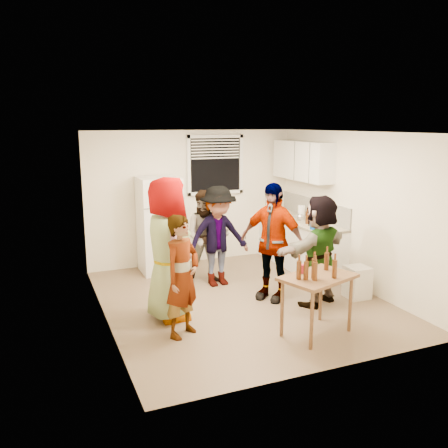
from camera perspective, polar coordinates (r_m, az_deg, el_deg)
name	(u,v)px	position (r m, az deg, el deg)	size (l,w,h in m)	color
room	(241,300)	(7.27, 2.08, -9.12)	(4.00, 4.50, 2.50)	white
window	(215,165)	(9.03, -1.05, 7.13)	(1.12, 0.10, 1.06)	white
refrigerator	(160,225)	(8.50, -7.76, -0.11)	(0.70, 0.70, 1.70)	white
counter_lower	(299,244)	(8.88, 9.05, -2.42)	(0.60, 2.20, 0.86)	white
countertop	(300,220)	(8.78, 9.15, 0.43)	(0.64, 2.22, 0.04)	#BEB396
backsplash	(314,209)	(8.89, 10.76, 1.83)	(0.03, 2.20, 0.36)	beige
upper_cabinets	(303,161)	(8.86, 9.43, 7.53)	(0.34, 1.60, 0.70)	white
kettle	(300,220)	(8.68, 9.15, 0.43)	(0.21, 0.18, 0.18)	silver
paper_towel	(301,220)	(8.71, 9.26, 0.47)	(0.12, 0.12, 0.27)	white
wine_bottle	(279,211)	(9.57, 6.58, 1.59)	(0.08, 0.08, 0.30)	black
beer_bottle_counter	(307,224)	(8.40, 9.94, 0.02)	(0.06, 0.06, 0.22)	#47230C
blue_cup	(313,229)	(7.98, 10.60, -0.64)	(0.09, 0.09, 0.12)	#094EBD
picture_frame	(301,211)	(9.15, 9.27, 1.53)	(0.02, 0.19, 0.16)	gold
trash_bin	(357,282)	(7.57, 15.73, -6.71)	(0.33, 0.33, 0.49)	silver
serving_table	(315,333)	(6.30, 10.94, -12.80)	(0.91, 0.61, 0.77)	brown
beer_bottle_table	(314,278)	(5.92, 10.74, -6.44)	(0.06, 0.06, 0.25)	#47230C
red_cup	(301,273)	(6.09, 9.20, -5.84)	(0.08, 0.08, 0.11)	#B11A34
guest_grey	(169,317)	(6.72, -6.58, -11.05)	(0.95, 1.94, 0.62)	gray
guest_stripe	(183,334)	(6.19, -4.91, -13.09)	(0.56, 1.54, 0.37)	#141933
guest_back_left	(207,281)	(8.09, -2.02, -6.88)	(0.76, 1.55, 0.59)	brown
guest_back_right	(218,284)	(7.93, -0.70, -7.28)	(1.06, 1.65, 0.61)	#39393D
guest_black	(271,298)	(7.38, 5.64, -8.86)	(1.04, 1.78, 0.43)	black
guest_orange	(317,303)	(7.29, 11.16, -9.31)	(1.51, 1.63, 0.48)	#BD6E3B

